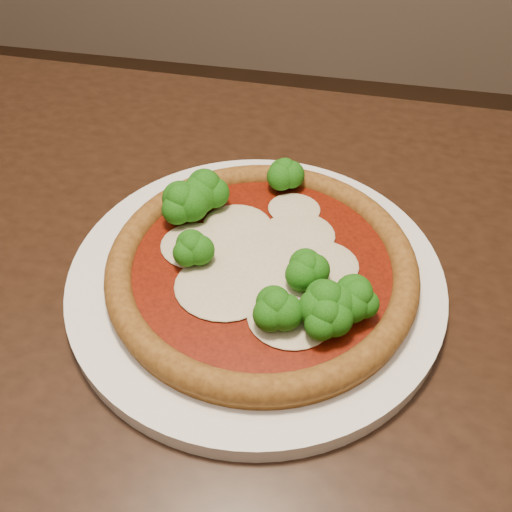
# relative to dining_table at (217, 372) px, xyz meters

# --- Properties ---
(dining_table) EXTENTS (1.17, 0.85, 0.75)m
(dining_table) POSITION_rel_dining_table_xyz_m (0.00, 0.00, 0.00)
(dining_table) COLOR black
(dining_table) RESTS_ON floor
(plate) EXTENTS (0.35, 0.35, 0.02)m
(plate) POSITION_rel_dining_table_xyz_m (0.03, 0.04, 0.11)
(plate) COLOR white
(plate) RESTS_ON dining_table
(pizza) EXTENTS (0.29, 0.29, 0.06)m
(pizza) POSITION_rel_dining_table_xyz_m (0.04, 0.04, 0.13)
(pizza) COLOR brown
(pizza) RESTS_ON plate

